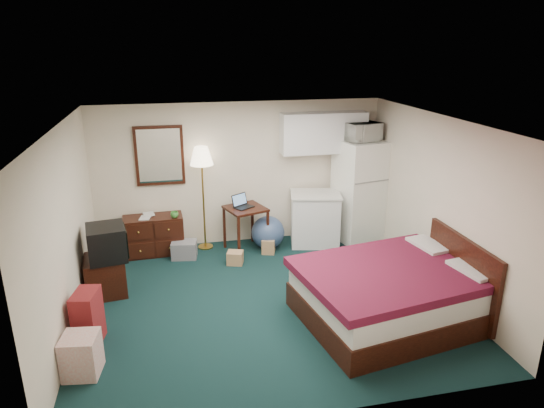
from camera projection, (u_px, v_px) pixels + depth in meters
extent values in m
cube|color=black|center=(267.00, 300.00, 6.80)|extent=(5.00, 4.50, 0.01)
cube|color=beige|center=(266.00, 122.00, 6.00)|extent=(5.00, 4.50, 0.01)
cube|color=beige|center=(240.00, 174.00, 8.49)|extent=(5.00, 0.01, 2.50)
cube|color=beige|center=(318.00, 302.00, 4.32)|extent=(5.00, 0.01, 2.50)
cube|color=beige|center=(65.00, 232.00, 5.89)|extent=(0.01, 4.50, 2.50)
cube|color=beige|center=(437.00, 204.00, 6.91)|extent=(0.01, 4.50, 2.50)
sphere|color=#354B75|center=(268.00, 232.00, 8.45)|extent=(0.71, 0.71, 0.58)
imported|color=white|center=(363.00, 130.00, 8.28)|extent=(0.64, 0.46, 0.39)
imported|color=#957B4E|center=(139.00, 212.00, 7.99)|extent=(0.17, 0.05, 0.23)
imported|color=#957B4E|center=(143.00, 209.00, 8.12)|extent=(0.18, 0.05, 0.24)
imported|color=#439338|center=(174.00, 214.00, 8.04)|extent=(0.14, 0.11, 0.13)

